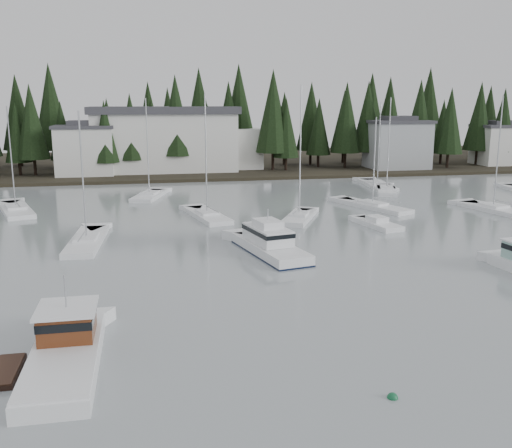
{
  "coord_description": "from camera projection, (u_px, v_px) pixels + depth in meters",
  "views": [
    {
      "loc": [
        -8.8,
        -17.83,
        12.28
      ],
      "look_at": [
        0.02,
        26.64,
        2.5
      ],
      "focal_mm": 40.0,
      "sensor_mm": 36.0,
      "label": 1
    }
  ],
  "objects": [
    {
      "name": "ground",
      "position": [
        393.0,
        436.0,
        21.36
      ],
      "size": [
        260.0,
        260.0,
        0.0
      ],
      "primitive_type": "plane",
      "color": "gray",
      "rests_on": "ground"
    },
    {
      "name": "far_shore_land",
      "position": [
        188.0,
        164.0,
        114.37
      ],
      "size": [
        240.0,
        54.0,
        1.0
      ],
      "primitive_type": "cube",
      "color": "black",
      "rests_on": "ground"
    },
    {
      "name": "conifer_treeline",
      "position": [
        193.0,
        170.0,
        103.82
      ],
      "size": [
        200.0,
        22.0,
        20.0
      ],
      "primitive_type": null,
      "color": "black",
      "rests_on": "ground"
    },
    {
      "name": "house_west",
      "position": [
        85.0,
        149.0,
        92.7
      ],
      "size": [
        9.54,
        7.42,
        8.75
      ],
      "color": "silver",
      "rests_on": "ground"
    },
    {
      "name": "house_east_a",
      "position": [
        397.0,
        143.0,
        101.96
      ],
      "size": [
        10.6,
        8.48,
        9.25
      ],
      "color": "#999EA0",
      "rests_on": "ground"
    },
    {
      "name": "house_east_b",
      "position": [
        500.0,
        144.0,
        108.17
      ],
      "size": [
        9.54,
        7.42,
        8.25
      ],
      "color": "silver",
      "rests_on": "ground"
    },
    {
      "name": "harbor_inn",
      "position": [
        177.0,
        140.0,
        98.53
      ],
      "size": [
        29.5,
        11.5,
        10.9
      ],
      "color": "silver",
      "rests_on": "ground"
    },
    {
      "name": "lobster_boat_brown",
      "position": [
        63.0,
        355.0,
        26.98
      ],
      "size": [
        4.78,
        9.34,
        4.62
      ],
      "rotation": [
        0.0,
        0.0,
        1.57
      ],
      "color": "white",
      "rests_on": "ground"
    },
    {
      "name": "cabin_cruiser_center",
      "position": [
        269.0,
        246.0,
        46.97
      ],
      "size": [
        5.05,
        10.27,
        4.23
      ],
      "rotation": [
        0.0,
        0.0,
        1.78
      ],
      "color": "white",
      "rests_on": "ground"
    },
    {
      "name": "sailboat_1",
      "position": [
        377.0,
        186.0,
        83.85
      ],
      "size": [
        4.01,
        10.97,
        12.75
      ],
      "rotation": [
        0.0,
        0.0,
        1.47
      ],
      "color": "white",
      "rests_on": "ground"
    },
    {
      "name": "sailboat_2",
      "position": [
        493.0,
        210.0,
        65.29
      ],
      "size": [
        4.62,
        8.93,
        13.42
      ],
      "rotation": [
        0.0,
        0.0,
        1.77
      ],
      "color": "white",
      "rests_on": "ground"
    },
    {
      "name": "sailboat_5",
      "position": [
        372.0,
        207.0,
        67.03
      ],
      "size": [
        6.29,
        10.83,
        11.07
      ],
      "rotation": [
        0.0,
        0.0,
        1.95
      ],
      "color": "white",
      "rests_on": "ground"
    },
    {
      "name": "sailboat_6",
      "position": [
        149.0,
        197.0,
        74.26
      ],
      "size": [
        5.17,
        9.07,
        13.23
      ],
      "rotation": [
        0.0,
        0.0,
        1.28
      ],
      "color": "white",
      "rests_on": "ground"
    },
    {
      "name": "sailboat_8",
      "position": [
        299.0,
        219.0,
        60.36
      ],
      "size": [
        5.86,
        8.4,
        14.48
      ],
      "rotation": [
        0.0,
        0.0,
        1.1
      ],
      "color": "white",
      "rests_on": "ground"
    },
    {
      "name": "sailboat_9",
      "position": [
        207.0,
        217.0,
        61.43
      ],
      "size": [
        4.54,
        9.87,
        13.61
      ],
      "rotation": [
        0.0,
        0.0,
        1.78
      ],
      "color": "white",
      "rests_on": "ground"
    },
    {
      "name": "sailboat_11",
      "position": [
        87.0,
        243.0,
        50.13
      ],
      "size": [
        3.28,
        10.69,
        12.06
      ],
      "rotation": [
        0.0,
        0.0,
        1.51
      ],
      "color": "white",
      "rests_on": "ground"
    },
    {
      "name": "sailboat_12",
      "position": [
        16.0,
        211.0,
        64.68
      ],
      "size": [
        6.08,
        11.18,
        12.33
      ],
      "rotation": [
        0.0,
        0.0,
        1.88
      ],
      "color": "white",
      "rests_on": "ground"
    },
    {
      "name": "sailboat_13",
      "position": [
        386.0,
        191.0,
        79.02
      ],
      "size": [
        5.64,
        9.42,
        13.33
      ],
      "rotation": [
        0.0,
        0.0,
        1.2
      ],
      "color": "white",
      "rests_on": "ground"
    },
    {
      "name": "runabout_1",
      "position": [
        377.0,
        225.0,
        57.17
      ],
      "size": [
        3.35,
        6.6,
        1.42
      ],
      "rotation": [
        0.0,
        0.0,
        1.76
      ],
      "color": "white",
      "rests_on": "ground"
    },
    {
      "name": "mooring_buoy_green",
      "position": [
        392.0,
        398.0,
        24.09
      ],
      "size": [
        0.47,
        0.47,
        0.47
      ],
      "primitive_type": "sphere",
      "color": "#145933",
      "rests_on": "ground"
    }
  ]
}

